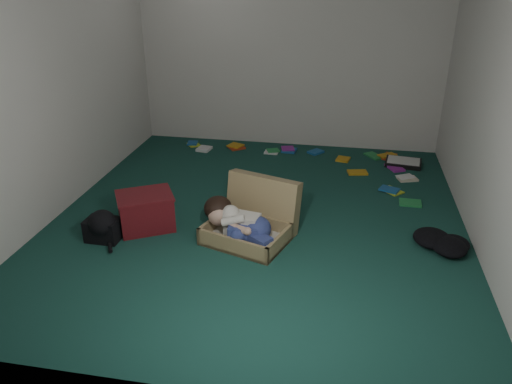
% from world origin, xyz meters
% --- Properties ---
extents(floor, '(4.50, 4.50, 0.00)m').
position_xyz_m(floor, '(0.00, 0.00, 0.00)').
color(floor, '#164137').
rests_on(floor, ground).
extents(wall_back, '(4.50, 0.00, 4.50)m').
position_xyz_m(wall_back, '(0.00, 2.25, 1.30)').
color(wall_back, silver).
rests_on(wall_back, ground).
extents(wall_front, '(4.50, 0.00, 4.50)m').
position_xyz_m(wall_front, '(0.00, -2.25, 1.30)').
color(wall_front, silver).
rests_on(wall_front, ground).
extents(wall_left, '(0.00, 4.50, 4.50)m').
position_xyz_m(wall_left, '(-2.00, 0.00, 1.30)').
color(wall_left, silver).
rests_on(wall_left, ground).
extents(wall_right, '(0.00, 4.50, 4.50)m').
position_xyz_m(wall_right, '(2.00, 0.00, 1.30)').
color(wall_right, silver).
rests_on(wall_right, ground).
extents(suitcase, '(0.90, 0.89, 0.53)m').
position_xyz_m(suitcase, '(0.01, -0.35, 0.16)').
color(suitcase, '#9D8556').
rests_on(suitcase, floor).
extents(person, '(0.72, 0.55, 0.33)m').
position_xyz_m(person, '(-0.09, -0.51, 0.20)').
color(person, silver).
rests_on(person, suitcase).
extents(maroon_bin, '(0.64, 0.60, 0.35)m').
position_xyz_m(maroon_bin, '(-1.02, -0.40, 0.18)').
color(maroon_bin, '#5E1318').
rests_on(maroon_bin, floor).
extents(backpack, '(0.39, 0.31, 0.23)m').
position_xyz_m(backpack, '(-1.32, -0.69, 0.11)').
color(backpack, black).
rests_on(backpack, floor).
extents(clothing_pile, '(0.43, 0.37, 0.12)m').
position_xyz_m(clothing_pile, '(1.70, -0.27, 0.06)').
color(clothing_pile, black).
rests_on(clothing_pile, floor).
extents(paper_tray, '(0.47, 0.38, 0.06)m').
position_xyz_m(paper_tray, '(1.54, 1.73, 0.03)').
color(paper_tray, black).
rests_on(paper_tray, floor).
extents(book_scatter, '(3.02, 1.62, 0.02)m').
position_xyz_m(book_scatter, '(0.54, 1.62, 0.01)').
color(book_scatter, '#BDD125').
rests_on(book_scatter, floor).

